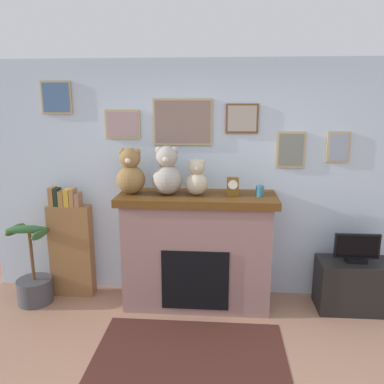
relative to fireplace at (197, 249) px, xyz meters
The scene contains 12 objects.
back_wall 0.80m from the fireplace, 60.11° to the left, with size 5.20×0.15×2.60m.
fireplace is the anchor object (origin of this frame).
bookshelf 1.42m from the fireplace, behind, with size 0.47×0.16×1.26m.
potted_plant 1.81m from the fireplace, behind, with size 0.44×0.48×0.95m.
tv_stand 1.69m from the fireplace, ahead, with size 0.74×0.40×0.54m, color black.
television 1.65m from the fireplace, ahead, with size 0.46×0.14×0.30m.
area_rug 1.14m from the fireplace, 90.00° to the right, with size 1.68×1.14×0.01m, color #45211B.
candle_jar 0.92m from the fireplace, ahead, with size 0.08×0.08×0.11m, color teal.
mantel_clock 0.79m from the fireplace, ahead, with size 0.12×0.09×0.19m.
teddy_bear_tan 1.07m from the fireplace, behind, with size 0.30×0.30×0.48m.
teddy_bear_cream 0.89m from the fireplace, behind, with size 0.31×0.31×0.50m.
teddy_bear_brown 0.77m from the fireplace, 103.79° to the right, with size 0.23×0.23×0.37m.
Camera 1 is at (0.04, -2.22, 2.16)m, focal length 36.19 mm.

